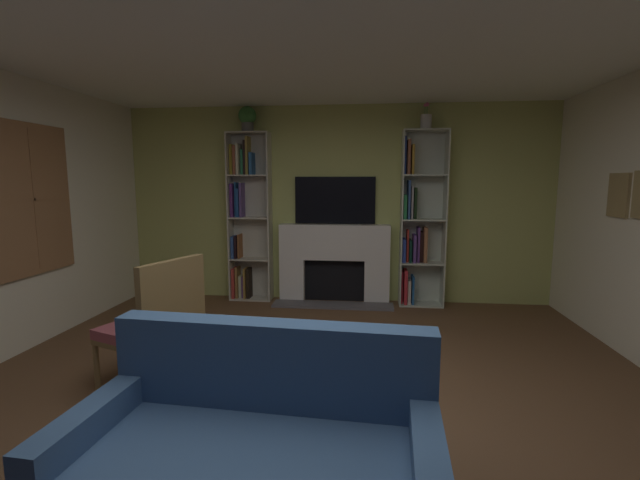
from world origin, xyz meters
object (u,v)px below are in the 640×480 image
Objects in this scene: bookshelf_right at (417,226)px; couch at (255,465)px; fireplace at (334,261)px; potted_plant at (247,118)px; vase_with_flowers at (426,121)px; tv at (335,200)px; bookshelf_left at (246,218)px; armchair at (158,322)px.

couch is at bearing -106.90° from bookshelf_right.
potted_plant is at bearing -177.99° from fireplace.
fireplace is at bearing 177.96° from vase_with_flowers.
bookshelf_right is (1.10, -0.00, 0.50)m from fireplace.
potted_plant is (-1.16, -0.12, 1.09)m from tv.
potted_plant reaches higher than tv.
couch is (-1.18, -3.89, -0.78)m from bookshelf_right.
potted_plant is at bearing -41.52° from bookshelf_left.
vase_with_flowers is (2.32, -0.00, -0.08)m from potted_plant.
vase_with_flowers reaches higher than armchair.
bookshelf_right is at bearing -0.48° from bookshelf_left.
fireplace is 2.24m from potted_plant.
armchair is at bearing -131.63° from bookshelf_right.
vase_with_flowers reaches higher than potted_plant.
potted_plant reaches higher than couch.
tv is 3.07m from armchair.
vase_with_flowers reaches higher than couch.
potted_plant is (-1.16, -0.04, 1.92)m from fireplace.
vase_with_flowers is at bearing -2.04° from fireplace.
fireplace is 2.88m from armchair.
tv is at bearing 175.63° from bookshelf_right.
armchair is (-1.22, -2.61, -0.03)m from fireplace.
armchair is at bearing 131.23° from couch.
bookshelf_right is (2.32, -0.02, -0.08)m from bookshelf_left.
bookshelf_right is at bearing 73.10° from couch.
vase_with_flowers is 0.32× the size of armchair.
tv is 0.60× the size of couch.
vase_with_flowers reaches higher than tv.
bookshelf_left reaches higher than tv.
couch is 1.72× the size of armchair.
bookshelf_left is 1.28× the size of couch.
bookshelf_right is 3.52m from armchair.
bookshelf_left reaches higher than fireplace.
fireplace is 1.47× the size of tv.
fireplace is 4.82× the size of potted_plant.
tv is 3.28× the size of potted_plant.
tv is 0.47× the size of bookshelf_right.
vase_with_flowers is at bearing 47.18° from armchair.
fireplace is 0.83m from tv.
tv is 1.25m from bookshelf_left.
couch is at bearing -74.47° from potted_plant.
bookshelf_left is (-1.22, -0.06, -0.24)m from tv.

